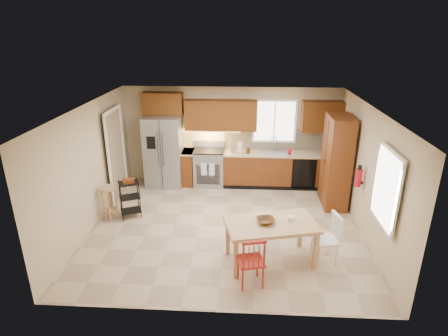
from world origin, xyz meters
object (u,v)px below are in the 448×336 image
Objects in this scene: chair_red at (251,260)px; refrigerator at (164,151)px; fire_extinguisher at (359,178)px; table_bowl at (266,223)px; dining_table at (270,243)px; utility_cart at (130,199)px; chair_white at (325,239)px; soap_bottle at (290,151)px; table_jar at (291,220)px; pantry at (336,162)px; range_stove at (209,168)px; bar_stool at (110,203)px.

refrigerator is at bearing 105.47° from chair_red.
table_bowl is (-1.88, -1.32, -0.34)m from fire_extinguisher.
utility_cart reaches higher than dining_table.
dining_table is at bearing 79.42° from chair_white.
soap_bottle is at bearing 62.29° from chair_red.
soap_bottle is at bearing 120.53° from fire_extinguisher.
chair_red reaches higher than table_jar.
chair_white is (-0.64, -2.32, -0.60)m from pantry.
range_stove is 3.83m from fire_extinguisher.
fire_extinguisher is at bearing -59.47° from soap_bottle.
utility_cart is at bearing 56.04° from chair_white.
chair_white is 1.08× the size of utility_cart.
range_stove is at bearing 67.60° from bar_stool.
soap_bottle is (3.18, -0.02, 0.09)m from refrigerator.
chair_red is (-0.35, -0.65, 0.08)m from dining_table.
table_jar is at bearing -139.77° from fire_extinguisher.
soap_bottle is 3.28m from chair_white.
refrigerator is 2.01× the size of chair_red.
table_jar is (-0.30, -3.18, -0.21)m from soap_bottle.
table_jar is (0.34, 0.10, 0.41)m from dining_table.
soap_bottle is at bearing -2.40° from range_stove.
dining_table is (-0.64, -3.27, -0.62)m from soap_bottle.
table_jar is 3.92m from bar_stool.
table_bowl is at bearing -144.91° from fire_extinguisher.
utility_cart is (-2.93, 1.49, 0.04)m from dining_table.
fire_extinguisher is at bearing -24.52° from refrigerator.
refrigerator reaches higher than table_bowl.
refrigerator reaches higher than table_jar.
table_jar is (-0.61, 0.05, 0.34)m from chair_white.
table_bowl is at bearing -0.82° from bar_stool.
refrigerator is 2.17× the size of utility_cart.
chair_white is 2.90× the size of table_bowl.
pantry is 3.64m from chair_red.
fire_extinguisher reaches higher than chair_red.
refrigerator is 4.54m from chair_red.
bar_stool is at bearing 132.34° from chair_red.
pantry reaches higher than utility_cart.
table_bowl is at bearing 79.14° from chair_white.
chair_red is at bearing -122.64° from pantry.
chair_white reaches higher than bar_stool.
table_jar is at bearing -95.39° from soap_bottle.
fire_extinguisher reaches higher than range_stove.
soap_bottle is 3.36m from table_bowl.
soap_bottle is 0.61× the size of table_bowl.
bar_stool is at bearing -134.52° from range_stove.
pantry is 5.08m from bar_stool.
dining_table is 2.08× the size of bar_stool.
table_bowl is at bearing -68.87° from range_stove.
fire_extinguisher is at bearing -32.62° from range_stove.
fire_extinguisher is (0.20, -1.05, 0.05)m from pantry.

